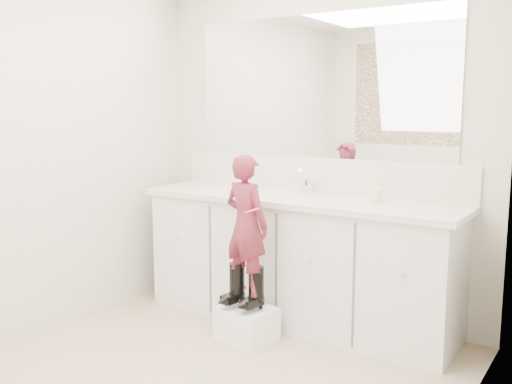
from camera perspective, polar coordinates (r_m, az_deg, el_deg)
The scene contains 15 objects.
wall_back at distance 4.13m, azimuth 6.10°, elevation 4.30°, with size 2.60×2.60×0.00m, color beige.
wall_left at distance 3.86m, azimuth -22.49°, elevation 3.41°, with size 3.00×3.00×0.00m, color beige.
wall_right at distance 2.25m, azimuth 17.97°, elevation 0.41°, with size 3.00×3.00×0.00m, color beige.
vanity_cabinet at distance 4.02m, azimuth 4.11°, elevation -7.02°, with size 2.20×0.55×0.85m, color silver.
countertop at distance 3.91m, azimuth 4.07°, elevation -0.78°, with size 2.28×0.58×0.04m, color beige.
backsplash at distance 4.13m, azimuth 5.96°, elevation 1.73°, with size 2.28×0.03×0.25m, color beige.
mirror at distance 4.11m, azimuth 6.12°, elevation 10.42°, with size 2.00×0.02×1.00m, color white.
faucet at distance 4.04m, azimuth 5.23°, elevation 0.52°, with size 0.08×0.08×0.10m, color silver.
cup at distance 3.75m, azimuth 11.79°, elevation -0.33°, with size 0.10×0.10×0.09m, color #EFE6BF.
soap_bottle at distance 4.11m, azimuth -1.96°, elevation 1.19°, with size 0.08×0.08×0.17m, color silver.
step_stool at distance 3.79m, azimuth -0.95°, elevation -13.04°, with size 0.34×0.28×0.22m, color white.
boot_left at distance 3.74m, azimuth -1.92°, elevation -9.22°, with size 0.10×0.19×0.28m, color black, non-canonical shape.
boot_right at distance 3.66m, azimuth 0.02°, elevation -9.62°, with size 0.10×0.19×0.28m, color black, non-canonical shape.
toddler at distance 3.60m, azimuth -0.98°, elevation -3.28°, with size 0.33×0.21×0.89m, color #AB3448.
toothbrush at distance 3.50m, azimuth -0.49°, elevation -1.90°, with size 0.01×0.01×0.14m, color pink.
Camera 1 is at (1.89, -2.15, 1.50)m, focal length 40.00 mm.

